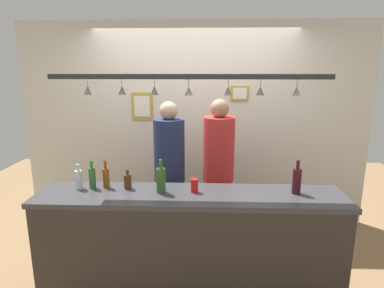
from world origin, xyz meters
name	(u,v)px	position (x,y,z in m)	size (l,w,h in m)	color
ground_plane	(192,267)	(0.00, 0.00, 0.00)	(8.00, 8.00, 0.00)	olive
back_wall	(195,127)	(0.00, 1.10, 1.30)	(4.40, 0.06, 2.60)	silver
bar_counter	(189,234)	(0.00, -0.50, 0.66)	(2.70, 0.55, 0.96)	#38383D
overhead_glass_rack	(190,76)	(0.00, -0.30, 1.97)	(2.20, 0.36, 0.04)	black
hanging_wineglass_far_left	(88,89)	(-0.87, -0.27, 1.86)	(0.07, 0.07, 0.13)	silver
hanging_wineglass_left	(122,89)	(-0.58, -0.26, 1.86)	(0.07, 0.07, 0.13)	silver
hanging_wineglass_center_left	(155,90)	(-0.30, -0.28, 1.86)	(0.07, 0.07, 0.13)	silver
hanging_wineglass_center	(189,90)	(-0.01, -0.33, 1.86)	(0.07, 0.07, 0.13)	silver
hanging_wineglass_center_right	(228,90)	(0.31, -0.30, 1.86)	(0.07, 0.07, 0.13)	silver
hanging_wineglass_right	(260,90)	(0.58, -0.29, 1.86)	(0.07, 0.07, 0.13)	silver
hanging_wineglass_far_right	(297,90)	(0.86, -0.32, 1.86)	(0.07, 0.07, 0.13)	silver
person_middle_navy_shirt	(169,162)	(-0.26, 0.44, 1.02)	(0.34, 0.34, 1.69)	#2D334C
person_right_red_shirt	(219,161)	(0.28, 0.44, 1.04)	(0.34, 0.34, 1.72)	#2D334C
bottle_beer_brown_stubby	(128,181)	(-0.57, -0.24, 1.03)	(0.07, 0.07, 0.18)	#512D14
bottle_champagne_green	(161,180)	(-0.25, -0.33, 1.08)	(0.08, 0.08, 0.30)	#2D5623
bottle_wine_dark_red	(297,180)	(0.93, -0.30, 1.08)	(0.08, 0.08, 0.30)	#380F19
bottle_soda_clear	(79,179)	(-1.01, -0.26, 1.06)	(0.06, 0.06, 0.23)	silver
bottle_beer_green_import	(92,177)	(-0.89, -0.24, 1.07)	(0.06, 0.06, 0.26)	#336B2D
bottle_beer_amber_tall	(106,177)	(-0.77, -0.22, 1.06)	(0.06, 0.06, 0.26)	brown
drink_can	(194,185)	(0.04, -0.31, 1.02)	(0.07, 0.07, 0.12)	red
picture_frame_upper_small	(240,93)	(0.55, 1.06, 1.73)	(0.22, 0.02, 0.18)	#B29338
picture_frame_caricature	(142,106)	(-0.67, 1.06, 1.56)	(0.26, 0.02, 0.34)	#B29338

